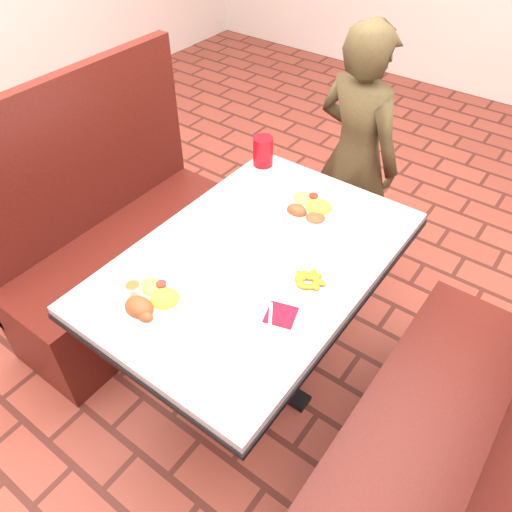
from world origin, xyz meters
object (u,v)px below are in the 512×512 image
at_px(far_dinner_plate, 310,207).
at_px(plantain_plate, 308,282).
at_px(dining_table, 256,275).
at_px(booth_bench_left, 124,253).
at_px(red_tumbler, 263,151).
at_px(near_dinner_plate, 150,298).
at_px(diner_person, 355,157).
at_px(booth_bench_right, 440,437).

distance_m(far_dinner_plate, plantain_plate, 0.40).
relative_size(dining_table, booth_bench_left, 1.01).
bearing_deg(red_tumbler, near_dinner_plate, -77.54).
height_order(booth_bench_left, near_dinner_plate, booth_bench_left).
height_order(diner_person, near_dinner_plate, diner_person).
bearing_deg(near_dinner_plate, booth_bench_right, 22.51).
bearing_deg(booth_bench_left, red_tumbler, 47.64).
relative_size(booth_bench_left, booth_bench_right, 1.00).
bearing_deg(near_dinner_plate, diner_person, 88.00).
relative_size(far_dinner_plate, red_tumbler, 1.93).
bearing_deg(booth_bench_right, plantain_plate, -179.33).
relative_size(dining_table, booth_bench_right, 1.01).
xyz_separation_m(diner_person, far_dinner_plate, (0.11, -0.61, 0.12)).
relative_size(booth_bench_left, red_tumbler, 9.07).
relative_size(booth_bench_left, plantain_plate, 7.53).
bearing_deg(far_dinner_plate, red_tumbler, 154.26).
distance_m(booth_bench_left, far_dinner_plate, 0.99).
height_order(booth_bench_right, far_dinner_plate, booth_bench_right).
distance_m(dining_table, booth_bench_right, 0.86).
distance_m(near_dinner_plate, far_dinner_plate, 0.74).
relative_size(dining_table, diner_person, 0.92).
bearing_deg(booth_bench_right, red_tumbler, 155.93).
distance_m(booth_bench_right, diner_person, 1.34).
bearing_deg(plantain_plate, far_dinner_plate, 121.52).
xyz_separation_m(dining_table, diner_person, (-0.09, 0.95, 0.00)).
height_order(booth_bench_left, plantain_plate, booth_bench_left).
distance_m(far_dinner_plate, red_tumbler, 0.39).
distance_m(booth_bench_right, plantain_plate, 0.72).
bearing_deg(far_dinner_plate, booth_bench_left, -157.43).
relative_size(booth_bench_left, diner_person, 0.91).
xyz_separation_m(near_dinner_plate, far_dinner_plate, (0.15, 0.73, -0.00)).
distance_m(near_dinner_plate, plantain_plate, 0.53).
bearing_deg(dining_table, booth_bench_left, 180.00).
relative_size(booth_bench_right, diner_person, 0.91).
xyz_separation_m(far_dinner_plate, red_tumbler, (-0.35, 0.17, 0.04)).
xyz_separation_m(diner_person, near_dinner_plate, (-0.05, -1.34, 0.12)).
bearing_deg(plantain_plate, booth_bench_left, 179.62).
bearing_deg(dining_table, diner_person, 95.52).
relative_size(booth_bench_right, plantain_plate, 7.53).
xyz_separation_m(booth_bench_right, near_dinner_plate, (-0.94, -0.39, 0.45)).
relative_size(dining_table, red_tumbler, 9.16).
xyz_separation_m(dining_table, near_dinner_plate, (-0.14, -0.39, 0.12)).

